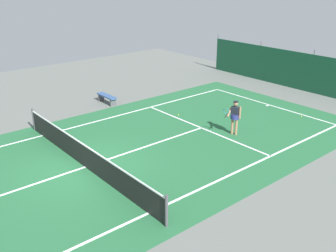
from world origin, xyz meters
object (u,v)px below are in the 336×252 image
object	(u,v)px
tennis_ball_midcourt	(301,116)
courtside_bench	(107,97)
water_bottle	(114,101)
tennis_player	(235,115)
tennis_ball_near_player	(178,115)
tennis_net	(84,155)

from	to	relation	value
tennis_ball_midcourt	courtside_bench	world-z (taller)	courtside_bench
tennis_ball_midcourt	water_bottle	distance (m)	10.52
courtside_bench	tennis_ball_midcourt	bearing A→B (deg)	37.84
courtside_bench	tennis_player	bearing A→B (deg)	15.16
water_bottle	courtside_bench	bearing A→B (deg)	-119.41
tennis_ball_near_player	tennis_ball_midcourt	size ratio (longest dim) A/B	1.00
tennis_player	courtside_bench	distance (m)	8.16
tennis_net	tennis_ball_near_player	distance (m)	7.05
courtside_bench	water_bottle	world-z (taller)	courtside_bench
tennis_net	tennis_ball_near_player	world-z (taller)	tennis_net
tennis_net	tennis_ball_near_player	size ratio (longest dim) A/B	153.33
tennis_net	tennis_player	xyz separation A→B (m)	(1.54, 7.01, 0.45)
courtside_bench	water_bottle	size ratio (longest dim) A/B	6.67
tennis_ball_midcourt	water_bottle	size ratio (longest dim) A/B	0.28
water_bottle	tennis_player	bearing A→B (deg)	13.01
tennis_player	tennis_ball_near_player	size ratio (longest dim) A/B	24.85
tennis_net	water_bottle	size ratio (longest dim) A/B	42.17
tennis_ball_near_player	courtside_bench	bearing A→B (deg)	-156.55
tennis_ball_midcourt	water_bottle	world-z (taller)	water_bottle
tennis_net	tennis_ball_near_player	xyz separation A→B (m)	(-2.08, 6.72, -0.48)
courtside_bench	water_bottle	distance (m)	0.49
tennis_ball_near_player	courtside_bench	size ratio (longest dim) A/B	0.04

